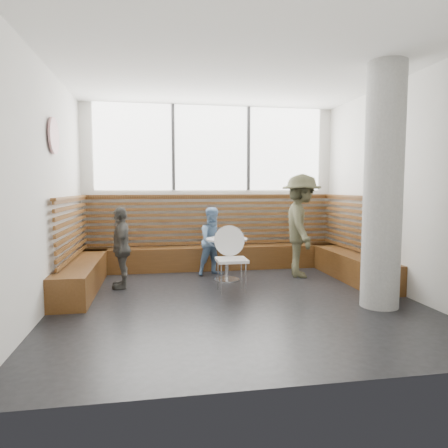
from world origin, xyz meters
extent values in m
cube|color=silver|center=(0.00, 0.00, 1.60)|extent=(5.00, 5.00, 3.20)
cube|color=black|center=(0.00, 0.00, 0.00)|extent=(5.00, 5.00, 0.01)
cube|color=white|center=(0.00, 0.00, 3.20)|extent=(5.00, 5.00, 0.01)
cube|color=white|center=(0.00, 2.48, 2.38)|extent=(4.50, 0.02, 1.65)
cube|color=#3F3F42|center=(-0.75, 2.46, 2.38)|extent=(0.06, 0.04, 1.65)
cube|color=#3F3F42|center=(0.75, 2.46, 2.38)|extent=(0.06, 0.04, 1.65)
cube|color=#4A2C12|center=(0.00, 2.25, 0.23)|extent=(5.00, 0.50, 0.45)
cube|color=#4A2C12|center=(-2.25, 1.25, 0.23)|extent=(0.50, 2.50, 0.45)
cube|color=#4A2C12|center=(2.25, 1.25, 0.23)|extent=(0.50, 2.50, 0.45)
cube|color=#502F14|center=(0.00, 2.42, 0.95)|extent=(4.88, 0.08, 0.98)
cube|color=#502F14|center=(-2.42, 1.25, 0.95)|extent=(0.08, 2.38, 0.98)
cube|color=#502F14|center=(2.42, 1.25, 0.95)|extent=(0.08, 2.38, 0.98)
cylinder|color=gray|center=(1.85, -0.60, 1.60)|extent=(0.50, 0.50, 3.20)
cylinder|color=white|center=(-2.46, 0.40, 2.30)|extent=(0.03, 0.50, 0.50)
cylinder|color=silver|center=(0.09, 1.24, 0.01)|extent=(0.45, 0.45, 0.02)
cylinder|color=silver|center=(0.09, 1.24, 0.36)|extent=(0.06, 0.06, 0.70)
cylinder|color=#B7B7BA|center=(0.09, 1.24, 0.71)|extent=(0.71, 0.71, 0.03)
cube|color=white|center=(0.03, 0.48, 0.49)|extent=(0.46, 0.44, 0.04)
cylinder|color=white|center=(0.03, 0.67, 0.77)|extent=(0.48, 0.11, 0.48)
cylinder|color=silver|center=(-0.16, 0.31, 0.24)|extent=(0.02, 0.02, 0.47)
cylinder|color=silver|center=(0.21, 0.31, 0.24)|extent=(0.02, 0.02, 0.47)
cylinder|color=silver|center=(-0.16, 0.64, 0.24)|extent=(0.02, 0.02, 0.47)
cylinder|color=silver|center=(0.21, 0.64, 0.24)|extent=(0.02, 0.02, 0.47)
imported|color=#45442E|center=(1.46, 1.33, 0.92)|extent=(0.93, 1.31, 1.84)
imported|color=#6283AB|center=(-0.07, 1.67, 0.62)|extent=(0.71, 0.62, 1.24)
imported|color=#494742|center=(-1.65, 1.03, 0.64)|extent=(0.34, 0.77, 1.29)
cylinder|color=white|center=(-0.06, 1.36, 0.74)|extent=(0.19, 0.19, 0.01)
cylinder|color=white|center=(0.13, 1.38, 0.73)|extent=(0.19, 0.19, 0.01)
cylinder|color=white|center=(-0.08, 1.21, 0.78)|extent=(0.07, 0.07, 0.11)
cylinder|color=white|center=(0.12, 1.19, 0.78)|extent=(0.07, 0.07, 0.11)
cylinder|color=white|center=(0.34, 1.24, 0.78)|extent=(0.07, 0.07, 0.10)
cube|color=#A5C64C|center=(0.17, 1.07, 0.73)|extent=(0.25, 0.21, 0.00)
camera|label=1|loc=(-1.11, -5.43, 1.59)|focal=32.00mm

